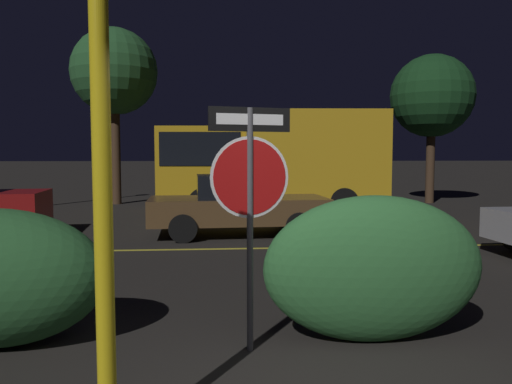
{
  "coord_description": "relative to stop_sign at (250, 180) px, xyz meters",
  "views": [
    {
      "loc": [
        -0.9,
        -3.22,
        1.85
      ],
      "look_at": [
        -0.33,
        3.95,
        1.3
      ],
      "focal_mm": 35.0,
      "sensor_mm": 36.0,
      "label": 1
    }
  ],
  "objects": [
    {
      "name": "passing_car_2",
      "position": [
        0.15,
        6.68,
        -0.92
      ],
      "size": [
        4.16,
        1.95,
        1.38
      ],
      "rotation": [
        0.0,
        0.0,
        -1.52
      ],
      "color": "brown",
      "rests_on": "ground_plane"
    },
    {
      "name": "delivery_truck",
      "position": [
        1.39,
        11.32,
        0.12
      ],
      "size": [
        7.2,
        2.87,
        3.19
      ],
      "rotation": [
        0.0,
        0.0,
        1.51
      ],
      "color": "gold",
      "rests_on": "ground_plane"
    },
    {
      "name": "tree_1",
      "position": [
        -4.0,
        14.19,
        3.21
      ],
      "size": [
        3.12,
        3.12,
        6.41
      ],
      "color": "#422D1E",
      "rests_on": "ground_plane"
    },
    {
      "name": "stop_sign",
      "position": [
        0.0,
        0.0,
        0.0
      ],
      "size": [
        0.76,
        0.21,
        2.27
      ],
      "rotation": [
        0.0,
        0.0,
        0.24
      ],
      "color": "#4C4C51",
      "rests_on": "ground_plane"
    },
    {
      "name": "road_center_stripe",
      "position": [
        0.59,
        5.06,
        -1.6
      ],
      "size": [
        37.26,
        0.12,
        0.01
      ],
      "primitive_type": "cube",
      "color": "gold",
      "rests_on": "ground_plane"
    },
    {
      "name": "tree_0",
      "position": [
        7.75,
        13.7,
        2.38
      ],
      "size": [
        3.07,
        3.07,
        5.55
      ],
      "color": "#422D1E",
      "rests_on": "ground_plane"
    },
    {
      "name": "hedge_bush_2",
      "position": [
        1.23,
        0.14,
        -0.88
      ],
      "size": [
        2.19,
        0.72,
        1.45
      ],
      "primitive_type": "ellipsoid",
      "color": "#2D6633",
      "rests_on": "ground_plane"
    },
    {
      "name": "yellow_pole_left",
      "position": [
        -0.98,
        -1.58,
        -0.22
      ],
      "size": [
        0.11,
        0.11,
        2.77
      ],
      "primitive_type": "cylinder",
      "color": "yellow",
      "rests_on": "ground_plane"
    }
  ]
}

